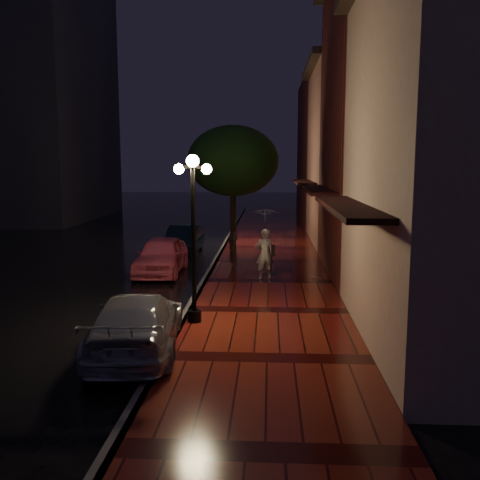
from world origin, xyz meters
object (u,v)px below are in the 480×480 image
at_px(streetlamp_far, 232,195).
at_px(street_tree, 233,163).
at_px(pink_car, 161,255).
at_px(navy_car, 184,240).
at_px(silver_car, 137,323).
at_px(woman_with_umbrella, 265,232).
at_px(streetlamp_near, 193,228).
at_px(parking_meter, 235,248).

distance_m(streetlamp_far, street_tree, 3.44).
distance_m(pink_car, navy_car, 4.60).
height_order(silver_car, woman_with_umbrella, woman_with_umbrella).
distance_m(streetlamp_near, pink_car, 7.33).
bearing_deg(streetlamp_far, street_tree, -85.09).
xyz_separation_m(street_tree, woman_with_umbrella, (1.52, -5.64, -2.43)).
distance_m(woman_with_umbrella, parking_meter, 1.82).
bearing_deg(woman_with_umbrella, street_tree, -88.90).
relative_size(street_tree, pink_car, 1.39).
xyz_separation_m(navy_car, woman_with_umbrella, (3.88, -5.97, 1.16)).
relative_size(streetlamp_near, navy_car, 1.07).
bearing_deg(silver_car, streetlamp_far, -99.96).
bearing_deg(navy_car, silver_car, -83.74).
bearing_deg(pink_car, navy_car, 87.99).
distance_m(pink_car, silver_car, 8.72).
relative_size(streetlamp_far, pink_car, 1.03).
distance_m(street_tree, pink_car, 6.08).
relative_size(streetlamp_near, silver_car, 0.93).
bearing_deg(streetlamp_far, parking_meter, -85.01).
height_order(streetlamp_far, woman_with_umbrella, streetlamp_far).
height_order(streetlamp_near, streetlamp_far, same).
xyz_separation_m(streetlamp_far, pink_car, (-2.24, -7.28, -1.89)).
xyz_separation_m(street_tree, parking_meter, (0.39, -4.44, -3.20)).
bearing_deg(pink_car, silver_car, -82.39).
bearing_deg(navy_car, street_tree, -6.27).
bearing_deg(streetlamp_far, streetlamp_near, -90.00).
height_order(pink_car, woman_with_umbrella, woman_with_umbrella).
height_order(silver_car, parking_meter, parking_meter).
distance_m(pink_car, parking_meter, 2.91).
relative_size(streetlamp_near, woman_with_umbrella, 1.71).
bearing_deg(streetlamp_near, parking_meter, 84.34).
bearing_deg(street_tree, navy_car, 172.07).
bearing_deg(parking_meter, woman_with_umbrella, -61.89).
bearing_deg(pink_car, streetlamp_near, -71.89).
xyz_separation_m(streetlamp_far, street_tree, (0.26, -3.01, 1.64)).
bearing_deg(silver_car, parking_meter, -107.51).
bearing_deg(woman_with_umbrella, pink_car, -32.87).
bearing_deg(street_tree, pink_car, -120.34).
bearing_deg(navy_car, parking_meter, -58.33).
xyz_separation_m(silver_car, woman_with_umbrella, (2.82, 7.26, 1.14)).
bearing_deg(woman_with_umbrella, streetlamp_near, 57.67).
distance_m(street_tree, parking_meter, 5.48).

